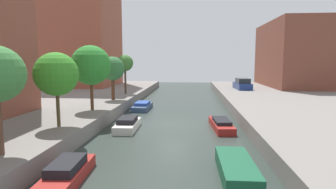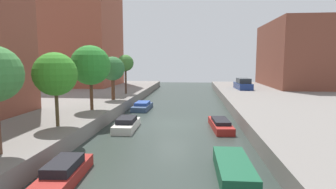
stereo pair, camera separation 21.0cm
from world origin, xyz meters
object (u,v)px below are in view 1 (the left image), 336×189
(moored_boat_left_2, at_px, (128,124))
(moored_boat_right_2, at_px, (221,124))
(street_tree_4, at_px, (113,69))
(street_tree_5, at_px, (125,63))
(street_tree_3, at_px, (91,65))
(apartment_tower_far, at_px, (82,20))
(low_block_right, at_px, (300,54))
(moored_boat_left_3, at_px, (142,106))
(moored_boat_left_1, at_px, (67,173))
(moored_boat_right_1, at_px, (236,168))
(parked_car, at_px, (242,84))
(street_tree_2, at_px, (56,74))

(moored_boat_left_2, xyz_separation_m, moored_boat_right_2, (6.74, 0.76, -0.05))
(street_tree_4, distance_m, street_tree_5, 5.24)
(moored_boat_left_2, bearing_deg, street_tree_3, 148.22)
(apartment_tower_far, xyz_separation_m, low_block_right, (34.00, 1.63, -5.30))
(street_tree_4, height_order, moored_boat_left_3, street_tree_4)
(moored_boat_left_2, height_order, moored_boat_right_2, moored_boat_left_2)
(apartment_tower_far, xyz_separation_m, moored_boat_left_1, (12.34, -32.30, -10.86))
(apartment_tower_far, distance_m, moored_boat_left_1, 36.24)
(apartment_tower_far, distance_m, low_block_right, 34.45)
(low_block_right, distance_m, moored_boat_right_1, 36.38)
(parked_car, xyz_separation_m, moored_boat_left_2, (-11.64, -19.86, -1.27))
(apartment_tower_far, height_order, street_tree_3, apartment_tower_far)
(street_tree_2, bearing_deg, moored_boat_left_1, -60.52)
(moored_boat_left_3, bearing_deg, parked_car, 44.35)
(street_tree_5, bearing_deg, moored_boat_right_1, -64.48)
(street_tree_2, bearing_deg, street_tree_4, 90.00)
(street_tree_2, bearing_deg, parked_car, 57.28)
(moored_boat_right_2, bearing_deg, street_tree_3, 172.59)
(apartment_tower_far, xyz_separation_m, street_tree_2, (9.44, -27.17, -7.11))
(apartment_tower_far, distance_m, street_tree_3, 24.51)
(parked_car, height_order, moored_boat_right_1, parked_car)
(street_tree_4, distance_m, parked_car, 19.30)
(moored_boat_left_3, bearing_deg, street_tree_4, -177.16)
(moored_boat_left_2, xyz_separation_m, moored_boat_right_1, (6.50, -7.48, -0.03))
(low_block_right, height_order, moored_boat_left_1, low_block_right)
(parked_car, height_order, moored_boat_left_3, parked_car)
(street_tree_5, xyz_separation_m, moored_boat_left_3, (2.95, -5.07, -4.29))
(apartment_tower_far, distance_m, street_tree_4, 19.70)
(apartment_tower_far, distance_m, street_tree_2, 29.63)
(moored_boat_left_1, bearing_deg, moored_boat_right_2, 52.50)
(moored_boat_left_2, bearing_deg, apartment_tower_far, 118.37)
(moored_boat_left_1, bearing_deg, low_block_right, 57.45)
(street_tree_3, distance_m, moored_boat_right_1, 14.36)
(moored_boat_left_1, height_order, moored_boat_right_2, moored_boat_left_1)
(moored_boat_left_1, relative_size, moored_boat_right_2, 0.85)
(parked_car, xyz_separation_m, moored_boat_right_1, (-5.13, -27.34, -1.30))
(moored_boat_left_1, bearing_deg, street_tree_2, 119.48)
(parked_car, height_order, moored_boat_left_1, parked_car)
(low_block_right, xyz_separation_m, street_tree_5, (-24.56, -12.16, -1.31))
(street_tree_5, bearing_deg, moored_boat_left_2, -75.71)
(street_tree_3, height_order, moored_boat_right_1, street_tree_3)
(street_tree_4, bearing_deg, parked_car, 38.48)
(street_tree_2, xyz_separation_m, parked_car, (14.99, 23.33, -2.48))
(apartment_tower_far, xyz_separation_m, parked_car, (24.43, -3.84, -9.59))
(moored_boat_right_2, bearing_deg, moored_boat_left_3, 134.24)
(low_block_right, xyz_separation_m, moored_boat_left_1, (-21.66, -33.93, -5.55))
(street_tree_4, height_order, moored_boat_left_2, street_tree_4)
(apartment_tower_far, xyz_separation_m, moored_boat_right_2, (19.53, -22.93, -10.91))
(street_tree_5, distance_m, moored_boat_right_1, 23.27)
(moored_boat_left_2, bearing_deg, street_tree_5, 104.29)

